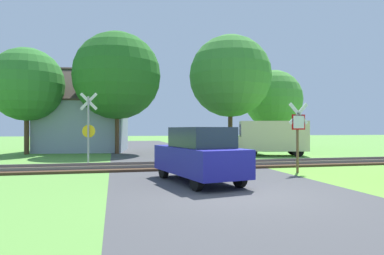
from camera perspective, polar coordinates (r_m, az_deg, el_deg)
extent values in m
plane|color=#5B933D|center=(9.37, 7.46, -10.84)|extent=(160.00, 160.00, 0.00)
cube|color=#424244|center=(11.24, 3.86, -9.06)|extent=(6.74, 80.00, 0.01)
cube|color=#422D1E|center=(15.57, -0.98, -6.43)|extent=(60.00, 2.60, 0.10)
cube|color=slate|center=(16.26, -1.50, -5.78)|extent=(60.00, 0.08, 0.12)
cube|color=slate|center=(14.86, -0.40, -6.30)|extent=(60.00, 0.08, 0.12)
cylinder|color=brown|center=(14.13, 17.17, -2.21)|extent=(0.10, 0.10, 2.48)
cube|color=red|center=(14.08, 17.32, 0.87)|extent=(0.60, 0.09, 0.60)
cube|color=white|center=(14.06, 17.37, 0.87)|extent=(0.49, 0.06, 0.49)
cube|color=white|center=(14.09, 17.32, 2.21)|extent=(0.88, 0.11, 0.88)
cube|color=white|center=(14.09, 17.32, 2.21)|extent=(0.88, 0.11, 0.88)
cylinder|color=#9E9EA5|center=(17.65, -16.91, -0.42)|extent=(0.09, 0.09, 3.35)
cube|color=white|center=(17.76, -16.84, 4.18)|extent=(0.86, 0.23, 0.88)
cube|color=white|center=(17.76, -16.84, 4.18)|extent=(0.86, 0.23, 0.88)
cylinder|color=yellow|center=(17.71, -16.84, -0.59)|extent=(0.63, 0.17, 0.64)
cube|color=#99A3B7|center=(28.16, -17.50, 0.24)|extent=(6.91, 6.24, 3.94)
cube|color=#473833|center=(27.04, -18.10, 7.04)|extent=(6.92, 3.94, 2.81)
cube|color=#473833|center=(29.70, -16.94, 6.38)|extent=(6.92, 3.94, 2.81)
cube|color=brown|center=(28.10, -14.03, 7.30)|extent=(0.56, 0.56, 1.10)
cylinder|color=#513823|center=(26.24, 6.40, -0.29)|extent=(0.34, 0.34, 3.43)
sphere|color=#3D8433|center=(26.55, 6.39, 8.50)|extent=(6.25, 6.25, 6.25)
cylinder|color=#513823|center=(24.56, -12.40, -0.57)|extent=(0.29, 0.29, 3.19)
sphere|color=#286B23|center=(24.85, -12.39, 8.43)|extent=(6.12, 6.12, 6.12)
cylinder|color=#513823|center=(32.38, 13.38, -1.11)|extent=(0.36, 0.36, 2.50)
sphere|color=#478E38|center=(32.50, 13.37, 4.62)|extent=(5.34, 5.34, 5.34)
cylinder|color=#513823|center=(25.98, -25.85, -0.83)|extent=(0.33, 0.33, 2.91)
sphere|color=#337A2D|center=(26.16, -25.83, 6.48)|extent=(5.00, 5.00, 5.00)
cube|color=beige|center=(22.74, 13.33, -1.36)|extent=(4.57, 3.04, 1.90)
cube|color=beige|center=(22.49, 7.15, -2.65)|extent=(1.19, 1.93, 0.90)
cube|color=#19232D|center=(22.49, 8.09, -0.53)|extent=(0.51, 1.56, 0.85)
cube|color=navy|center=(23.69, 12.95, -2.12)|extent=(3.62, 1.11, 0.16)
cylinder|color=black|center=(23.37, 9.55, -3.66)|extent=(0.70, 0.37, 0.68)
cylinder|color=black|center=(21.82, 9.95, -3.90)|extent=(0.70, 0.37, 0.68)
cylinder|color=black|center=(23.81, 16.42, -3.59)|extent=(0.70, 0.37, 0.68)
cylinder|color=black|center=(22.30, 17.29, -3.82)|extent=(0.70, 0.37, 0.68)
cube|color=navy|center=(11.07, 1.05, -5.45)|extent=(2.41, 4.25, 0.84)
cube|color=#19232D|center=(10.85, 1.51, -1.64)|extent=(1.81, 2.44, 0.64)
cylinder|color=black|center=(12.64, 1.25, -6.72)|extent=(0.30, 0.62, 0.60)
cylinder|color=black|center=(12.10, -4.77, -7.01)|extent=(0.30, 0.62, 0.60)
cylinder|color=black|center=(10.28, 7.94, -8.21)|extent=(0.30, 0.62, 0.60)
cylinder|color=black|center=(9.61, 0.79, -8.77)|extent=(0.30, 0.62, 0.60)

